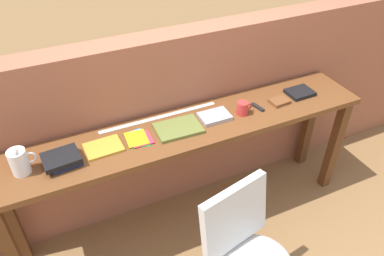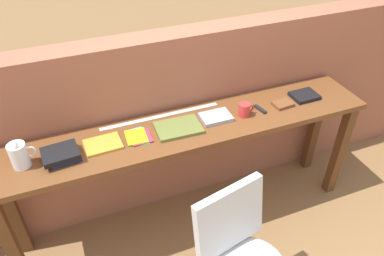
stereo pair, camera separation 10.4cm
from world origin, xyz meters
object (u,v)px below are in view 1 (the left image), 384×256
Objects in this scene: magazine_cycling at (104,147)px; multitool_folded at (258,107)px; mug at (243,108)px; book_repair_rightmost at (300,92)px; leather_journal_brown at (279,101)px; chair_white_moulded at (247,249)px; book_stack_leftmost at (63,159)px; pitcher_white at (19,162)px; pamphlet_pile_colourful at (139,139)px; book_open_centre at (178,128)px.

magazine_cycling is 1.07m from multitool_folded.
mug reaches higher than book_repair_rightmost.
multitool_folded is 0.17m from leather_journal_brown.
book_stack_leftmost reaches higher than chair_white_moulded.
book_stack_leftmost is at bearing 137.89° from chair_white_moulded.
book_repair_rightmost reaches higher than leather_journal_brown.
pitcher_white is at bearing 179.12° from mug.
book_stack_leftmost is 1.30m from multitool_folded.
magazine_cycling reaches higher than pamphlet_pile_colourful.
chair_white_moulded is 4.74× the size of pamphlet_pile_colourful.
book_repair_rightmost is (0.87, 0.77, 0.37)m from chair_white_moulded.
multitool_folded reaches higher than pamphlet_pile_colourful.
mug is at bearing -0.11° from book_stack_leftmost.
book_stack_leftmost is 1.97× the size of multitool_folded.
pamphlet_pile_colourful is 1.71× the size of mug.
pamphlet_pile_colourful is at bearing 115.01° from chair_white_moulded.
multitool_folded is at bearing 1.92° from book_open_centre.
pitcher_white is 1.39m from mug.
pitcher_white is at bearing 179.69° from multitool_folded.
mug reaches higher than book_stack_leftmost.
book_open_centre is at bearing -3.87° from magazine_cycling.
chair_white_moulded is 4.11× the size of magazine_cycling.
book_repair_rightmost is at bearing 1.23° from book_stack_leftmost.
book_stack_leftmost is at bearing 179.89° from mug.
chair_white_moulded is 1.15m from book_stack_leftmost.
pitcher_white is at bearing 143.79° from chair_white_moulded.
multitool_folded is (1.52, -0.01, -0.07)m from pitcher_white.
multitool_folded is at bearing -1.03° from pamphlet_pile_colourful.
book_open_centre reaches higher than magazine_cycling.
mug is 0.85× the size of leather_journal_brown.
magazine_cycling is (0.24, 0.03, -0.02)m from book_stack_leftmost.
book_stack_leftmost is 1.00× the size of magazine_cycling.
magazine_cycling is (0.45, 0.01, -0.07)m from pitcher_white.
magazine_cycling is at bearing 178.97° from multitool_folded.
book_open_centre is at bearing 174.91° from leather_journal_brown.
multitool_folded is at bearing 0.49° from book_stack_leftmost.
pamphlet_pile_colourful is 1.45× the size of leather_journal_brown.
leather_journal_brown is (0.30, 0.01, -0.03)m from mug.
pamphlet_pile_colourful is (-0.35, 0.76, 0.36)m from chair_white_moulded.
mug is at bearing -174.11° from multitool_folded.
book_stack_leftmost reaches higher than leather_journal_brown.
pitcher_white reaches higher than leather_journal_brown.
pamphlet_pile_colourful is 0.26m from book_open_centre.
pitcher_white is at bearing -179.39° from pamphlet_pile_colourful.
book_stack_leftmost is 0.46m from pamphlet_pile_colourful.
multitool_folded is at bearing 56.10° from chair_white_moulded.
chair_white_moulded is at bearing -36.21° from pitcher_white.
book_stack_leftmost reaches higher than multitool_folded.
leather_journal_brown is 0.70× the size of book_repair_rightmost.
chair_white_moulded is at bearing -42.11° from book_stack_leftmost.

